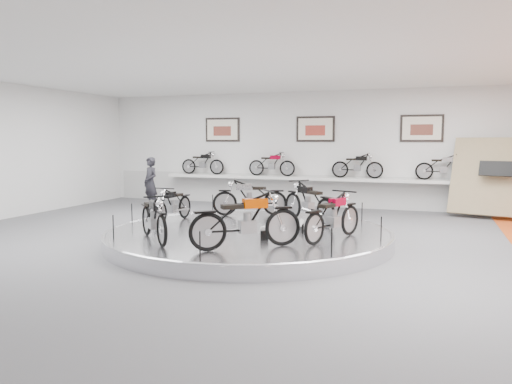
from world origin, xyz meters
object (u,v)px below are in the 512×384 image
(bike_f, at_px, (333,216))
(bike_d, at_px, (154,217))
(bike_a, at_px, (309,202))
(visitor, at_px, (151,183))
(bike_e, at_px, (246,220))
(shelf, at_px, (313,178))
(bike_c, at_px, (173,204))
(display_platform, at_px, (249,237))
(bike_b, at_px, (250,197))

(bike_f, bearing_deg, bike_d, 132.47)
(bike_a, relative_size, visitor, 1.00)
(bike_e, height_order, visitor, visitor)
(shelf, relative_size, bike_f, 6.57)
(bike_a, bearing_deg, bike_f, 157.80)
(bike_e, bearing_deg, bike_c, 102.49)
(shelf, distance_m, bike_c, 6.36)
(shelf, bearing_deg, bike_d, -99.54)
(display_platform, height_order, bike_d, bike_d)
(bike_d, bearing_deg, display_platform, 97.97)
(bike_a, xyz_separation_m, bike_c, (-3.19, -1.06, -0.07))
(display_platform, height_order, shelf, shelf)
(shelf, xyz_separation_m, bike_c, (-2.16, -5.97, -0.26))
(visitor, bearing_deg, display_platform, -11.39)
(bike_d, bearing_deg, bike_c, 155.23)
(bike_f, bearing_deg, bike_b, 68.67)
(display_platform, distance_m, bike_d, 2.34)
(bike_e, bearing_deg, bike_d, 140.26)
(bike_d, distance_m, bike_e, 2.00)
(bike_c, distance_m, bike_f, 4.27)
(display_platform, height_order, bike_b, bike_b)
(bike_b, xyz_separation_m, bike_e, (1.34, -3.86, 0.05))
(bike_d, bearing_deg, shelf, 126.06)
(bike_f, bearing_deg, visitor, 77.73)
(bike_c, bearing_deg, bike_e, 52.22)
(bike_b, height_order, bike_e, bike_e)
(bike_a, xyz_separation_m, bike_e, (-0.40, -3.31, 0.03))
(shelf, bearing_deg, display_platform, -90.00)
(display_platform, xyz_separation_m, bike_e, (0.63, -1.82, 0.69))
(bike_b, distance_m, bike_f, 3.71)
(bike_a, height_order, bike_d, bike_a)
(bike_b, bearing_deg, bike_a, 140.83)
(display_platform, distance_m, visitor, 6.75)
(bike_f, bearing_deg, bike_a, 47.94)
(bike_a, distance_m, bike_e, 3.34)
(bike_b, xyz_separation_m, visitor, (-4.44, 2.26, 0.07))
(shelf, xyz_separation_m, bike_d, (-1.37, -8.18, -0.22))
(bike_b, xyz_separation_m, bike_f, (2.72, -2.53, -0.01))
(shelf, xyz_separation_m, bike_a, (1.02, -4.91, -0.19))
(bike_c, bearing_deg, bike_d, 20.77)
(bike_c, xyz_separation_m, bike_d, (0.79, -2.21, 0.04))
(bike_c, relative_size, bike_d, 0.92)
(bike_a, bearing_deg, bike_e, 124.54)
(bike_d, distance_m, bike_f, 3.62)
(bike_c, relative_size, bike_f, 0.90)
(bike_a, relative_size, bike_f, 1.04)
(shelf, xyz_separation_m, bike_b, (-0.72, -4.36, -0.20))
(bike_b, bearing_deg, shelf, -121.03)
(bike_b, distance_m, bike_d, 3.88)
(bike_d, xyz_separation_m, bike_e, (2.00, -0.04, 0.06))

